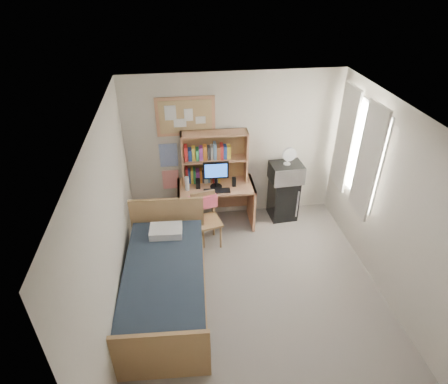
{
  "coord_description": "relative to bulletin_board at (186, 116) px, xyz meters",
  "views": [
    {
      "loc": [
        -0.92,
        -3.59,
        4.08
      ],
      "look_at": [
        -0.28,
        1.2,
        1.01
      ],
      "focal_mm": 30.0,
      "sensor_mm": 36.0,
      "label": 1
    }
  ],
  "objects": [
    {
      "name": "ceiling",
      "position": [
        0.78,
        -2.08,
        0.68
      ],
      "size": [
        3.6,
        4.2,
        0.02
      ],
      "primitive_type": "cube",
      "color": "silver",
      "rests_on": "wall_back"
    },
    {
      "name": "mini_fridge",
      "position": [
        1.66,
        -0.24,
        -1.53
      ],
      "size": [
        0.48,
        0.48,
        0.77
      ],
      "primitive_type": "cube",
      "rotation": [
        0.0,
        0.0,
        0.06
      ],
      "color": "black",
      "rests_on": "floor"
    },
    {
      "name": "bed",
      "position": [
        -0.46,
        -2.02,
        -1.62
      ],
      "size": [
        1.2,
        2.23,
        0.6
      ],
      "primitive_type": "cube",
      "rotation": [
        0.0,
        0.0,
        -0.05
      ],
      "color": "#1B2531",
      "rests_on": "floor"
    },
    {
      "name": "wall_right",
      "position": [
        2.58,
        -2.08,
        -0.62
      ],
      "size": [
        0.04,
        4.2,
        2.6
      ],
      "primitive_type": "cube",
      "color": "beige",
      "rests_on": "floor"
    },
    {
      "name": "bulletin_board",
      "position": [
        0.0,
        0.0,
        0.0
      ],
      "size": [
        0.94,
        0.03,
        0.64
      ],
      "primitive_type": "cube",
      "color": "tan",
      "rests_on": "wall_back"
    },
    {
      "name": "poster_wave",
      "position": [
        -0.32,
        0.01,
        -0.67
      ],
      "size": [
        0.3,
        0.01,
        0.42
      ],
      "primitive_type": "cube",
      "color": "#2A4EAB",
      "rests_on": "wall_back"
    },
    {
      "name": "keyboard",
      "position": [
        0.43,
        -0.53,
        -1.1
      ],
      "size": [
        0.44,
        0.15,
        0.02
      ],
      "primitive_type": "cube",
      "rotation": [
        0.0,
        0.0,
        -0.02
      ],
      "color": "black",
      "rests_on": "desk"
    },
    {
      "name": "curtain_left",
      "position": [
        2.5,
        -1.28,
        -0.32
      ],
      "size": [
        0.04,
        0.55,
        1.7
      ],
      "primitive_type": "cube",
      "color": "silver",
      "rests_on": "wall_right"
    },
    {
      "name": "curtain_right",
      "position": [
        2.5,
        -0.48,
        -0.32
      ],
      "size": [
        0.04,
        0.55,
        1.7
      ],
      "primitive_type": "cube",
      "color": "silver",
      "rests_on": "wall_right"
    },
    {
      "name": "microwave",
      "position": [
        1.66,
        -0.26,
        -0.99
      ],
      "size": [
        0.56,
        0.44,
        0.31
      ],
      "primitive_type": "cube",
      "rotation": [
        0.0,
        0.0,
        0.06
      ],
      "color": "#B6B6BA",
      "rests_on": "mini_fridge"
    },
    {
      "name": "hoodie",
      "position": [
        0.18,
        -0.66,
        -1.21
      ],
      "size": [
        0.48,
        0.24,
        0.22
      ],
      "primitive_type": "cube",
      "rotation": [
        0.0,
        0.0,
        0.23
      ],
      "color": "#F75E7A",
      "rests_on": "desk_chair"
    },
    {
      "name": "desk_fan",
      "position": [
        1.66,
        -0.26,
        -0.69
      ],
      "size": [
        0.25,
        0.25,
        0.29
      ],
      "primitive_type": "cylinder",
      "rotation": [
        0.0,
        0.0,
        0.06
      ],
      "color": "silver",
      "rests_on": "microwave"
    },
    {
      "name": "window_unit",
      "position": [
        2.53,
        -0.88,
        -0.32
      ],
      "size": [
        0.1,
        1.4,
        1.7
      ],
      "primitive_type": "cube",
      "color": "white",
      "rests_on": "wall_right"
    },
    {
      "name": "hutch",
      "position": [
        0.43,
        -0.18,
        -0.67
      ],
      "size": [
        1.09,
        0.3,
        0.89
      ],
      "primitive_type": "cube",
      "rotation": [
        0.0,
        0.0,
        -0.02
      ],
      "color": "tan",
      "rests_on": "desk"
    },
    {
      "name": "pillow",
      "position": [
        -0.42,
        -1.27,
        -1.27
      ],
      "size": [
        0.49,
        0.35,
        0.11
      ],
      "primitive_type": "cube",
      "rotation": [
        0.0,
        0.0,
        -0.05
      ],
      "color": "silver",
      "rests_on": "bed"
    },
    {
      "name": "wall_left",
      "position": [
        -1.02,
        -2.08,
        -0.62
      ],
      "size": [
        0.04,
        4.2,
        2.6
      ],
      "primitive_type": "cube",
      "color": "beige",
      "rests_on": "floor"
    },
    {
      "name": "speaker_right",
      "position": [
        0.73,
        -0.39,
        -1.04
      ],
      "size": [
        0.07,
        0.07,
        0.16
      ],
      "primitive_type": "cube",
      "rotation": [
        0.0,
        0.0,
        -0.02
      ],
      "color": "black",
      "rests_on": "desk"
    },
    {
      "name": "desk_chair",
      "position": [
        0.23,
        -0.85,
        -1.46
      ],
      "size": [
        0.55,
        0.55,
        0.92
      ],
      "primitive_type": "cube",
      "rotation": [
        0.0,
        0.0,
        0.23
      ],
      "color": "#AB8151",
      "rests_on": "floor"
    },
    {
      "name": "desk",
      "position": [
        0.43,
        -0.33,
        -1.52
      ],
      "size": [
        1.3,
        0.67,
        0.8
      ],
      "primitive_type": "cube",
      "rotation": [
        0.0,
        0.0,
        -0.02
      ],
      "color": "tan",
      "rests_on": "floor"
    },
    {
      "name": "floor",
      "position": [
        0.78,
        -2.08,
        -1.93
      ],
      "size": [
        3.6,
        4.2,
        0.02
      ],
      "primitive_type": "cube",
      "color": "gray",
      "rests_on": "ground"
    },
    {
      "name": "water_bottle",
      "position": [
        -0.05,
        -0.42,
        -0.99
      ],
      "size": [
        0.07,
        0.07,
        0.24
      ],
      "primitive_type": "cylinder",
      "rotation": [
        0.0,
        0.0,
        -0.02
      ],
      "color": "silver",
      "rests_on": "desk"
    },
    {
      "name": "monitor",
      "position": [
        0.43,
        -0.39,
        -0.89
      ],
      "size": [
        0.42,
        0.04,
        0.45
      ],
      "primitive_type": "cube",
      "rotation": [
        0.0,
        0.0,
        -0.02
      ],
      "color": "black",
      "rests_on": "desk"
    },
    {
      "name": "poster_japan",
      "position": [
        -0.32,
        0.01,
        -1.14
      ],
      "size": [
        0.28,
        0.01,
        0.36
      ],
      "primitive_type": "cube",
      "color": "red",
      "rests_on": "wall_back"
    },
    {
      "name": "speaker_left",
      "position": [
        0.13,
        -0.38,
        -1.03
      ],
      "size": [
        0.07,
        0.07,
        0.18
      ],
      "primitive_type": "cube",
      "rotation": [
        0.0,
        0.0,
        -0.02
      ],
      "color": "black",
      "rests_on": "desk"
    },
    {
      "name": "wall_back",
      "position": [
        0.78,
        0.02,
        -0.62
      ],
      "size": [
        3.6,
        0.04,
        2.6
      ],
      "primitive_type": "cube",
      "color": "beige",
      "rests_on": "floor"
    }
  ]
}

